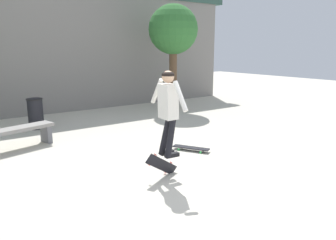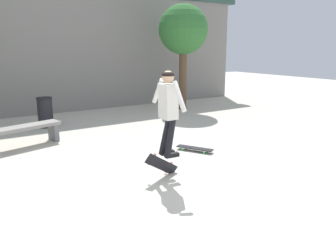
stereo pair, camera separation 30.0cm
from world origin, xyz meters
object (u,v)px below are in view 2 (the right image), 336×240
Objects in this scene: park_bench at (22,132)px; skateboard_flipping at (162,165)px; trash_bin at (45,112)px; skateboard_resting at (195,148)px; tree_right at (183,31)px; skater at (168,106)px.

skateboard_flipping is at bearing -76.70° from park_bench.
trash_bin is 1.07× the size of skateboard_resting.
tree_right is at bearing 2.58° from trash_bin.
skater is at bearing -79.37° from trash_bin.
skateboard_resting is (-2.77, -4.45, -2.83)m from tree_right.
skateboard_flipping is (-4.20, -5.37, -2.65)m from tree_right.
skater is 2.06m from skateboard_resting.
trash_bin is 5.22m from skateboard_flipping.
skateboard_flipping is at bearing 155.85° from skater.
trash_bin is 0.59× the size of skater.
skater is (1.90, -3.38, 0.94)m from park_bench.
tree_right is 4.93× the size of skateboard_flipping.
park_bench reaches higher than skateboard_resting.
skateboard_flipping is 0.95× the size of skateboard_resting.
skater is 1.07m from skateboard_flipping.
park_bench is 2.38× the size of skateboard_flipping.
trash_bin reaches higher than skateboard_flipping.
skater is 1.83× the size of skateboard_resting.
skateboard_flipping is at bearing 92.53° from skateboard_resting.
skater is (0.97, -5.19, 0.85)m from trash_bin.
tree_right is 4.36× the size of trash_bin.
skateboard_resting is at bearing -121.85° from tree_right.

